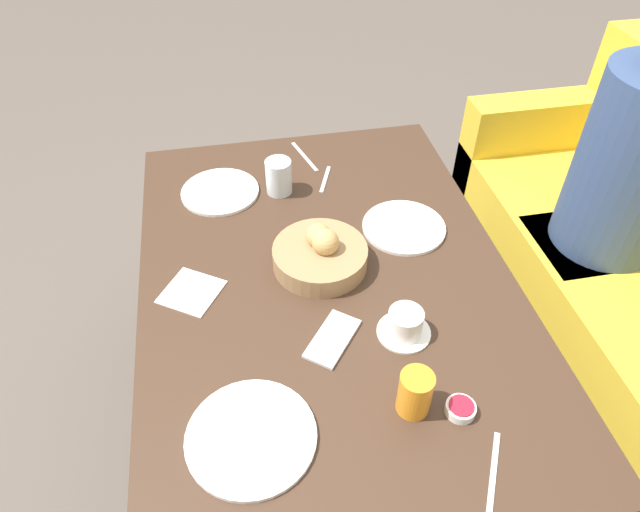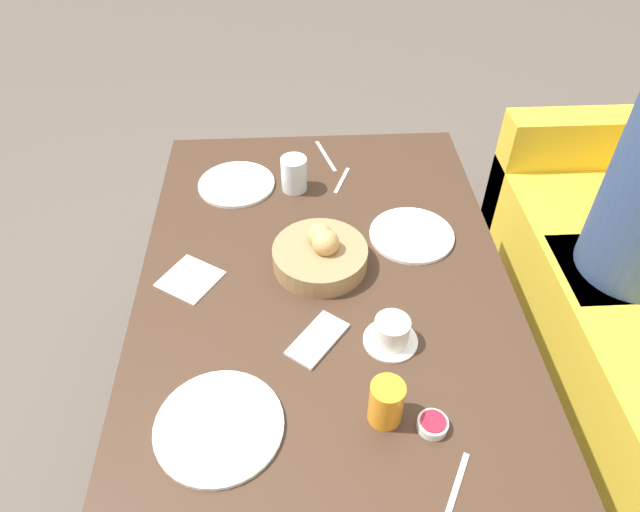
{
  "view_description": "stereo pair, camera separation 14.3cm",
  "coord_description": "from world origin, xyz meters",
  "views": [
    {
      "loc": [
        0.97,
        -0.21,
        1.71
      ],
      "look_at": [
        -0.05,
        -0.01,
        0.73
      ],
      "focal_mm": 32.0,
      "sensor_mm": 36.0,
      "label": 1
    },
    {
      "loc": [
        0.99,
        -0.06,
        1.71
      ],
      "look_at": [
        -0.05,
        -0.01,
        0.73
      ],
      "focal_mm": 32.0,
      "sensor_mm": 36.0,
      "label": 2
    }
  ],
  "objects": [
    {
      "name": "ground_plane",
      "position": [
        0.0,
        0.0,
        0.0
      ],
      "size": [
        10.0,
        10.0,
        0.0
      ],
      "primitive_type": "plane",
      "color": "#564C44"
    },
    {
      "name": "dining_table",
      "position": [
        0.0,
        0.0,
        0.61
      ],
      "size": [
        1.33,
        0.92,
        0.7
      ],
      "color": "#3D281C",
      "rests_on": "ground_plane"
    },
    {
      "name": "seated_person",
      "position": [
        -0.24,
        0.98,
        0.53
      ],
      "size": [
        0.34,
        0.44,
        1.24
      ],
      "color": "#23232D",
      "rests_on": "ground_plane"
    },
    {
      "name": "bread_basket",
      "position": [
        -0.05,
        -0.01,
        0.74
      ],
      "size": [
        0.24,
        0.24,
        0.11
      ],
      "color": "#99754C",
      "rests_on": "dining_table"
    },
    {
      "name": "plate_near_left",
      "position": [
        -0.4,
        -0.24,
        0.71
      ],
      "size": [
        0.23,
        0.23,
        0.01
      ],
      "color": "white",
      "rests_on": "dining_table"
    },
    {
      "name": "plate_near_right",
      "position": [
        0.4,
        -0.23,
        0.71
      ],
      "size": [
        0.25,
        0.25,
        0.01
      ],
      "color": "white",
      "rests_on": "dining_table"
    },
    {
      "name": "plate_far_center",
      "position": [
        -0.15,
        0.24,
        0.71
      ],
      "size": [
        0.23,
        0.23,
        0.01
      ],
      "color": "white",
      "rests_on": "dining_table"
    },
    {
      "name": "juice_glass",
      "position": [
        0.39,
        0.1,
        0.75
      ],
      "size": [
        0.07,
        0.07,
        0.1
      ],
      "color": "orange",
      "rests_on": "dining_table"
    },
    {
      "name": "water_tumbler",
      "position": [
        -0.38,
        -0.07,
        0.75
      ],
      "size": [
        0.08,
        0.08,
        0.1
      ],
      "color": "silver",
      "rests_on": "dining_table"
    },
    {
      "name": "coffee_cup",
      "position": [
        0.2,
        0.14,
        0.73
      ],
      "size": [
        0.12,
        0.12,
        0.07
      ],
      "color": "white",
      "rests_on": "dining_table"
    },
    {
      "name": "jam_bowl_berry",
      "position": [
        0.42,
        0.19,
        0.71
      ],
      "size": [
        0.06,
        0.06,
        0.02
      ],
      "color": "white",
      "rests_on": "dining_table"
    },
    {
      "name": "fork_silver",
      "position": [
        0.55,
        0.2,
        0.7
      ],
      "size": [
        0.16,
        0.1,
        0.0
      ],
      "color": "#B7B7BC",
      "rests_on": "dining_table"
    },
    {
      "name": "knife_silver",
      "position": [
        -0.54,
        0.04,
        0.7
      ],
      "size": [
        0.17,
        0.06,
        0.0
      ],
      "color": "#B7B7BC",
      "rests_on": "dining_table"
    },
    {
      "name": "spoon_coffee",
      "position": [
        -0.41,
        0.08,
        0.7
      ],
      "size": [
        0.13,
        0.06,
        0.0
      ],
      "color": "#B7B7BC",
      "rests_on": "dining_table"
    },
    {
      "name": "napkin",
      "position": [
        -0.02,
        -0.33,
        0.7
      ],
      "size": [
        0.18,
        0.18,
        0.0
      ],
      "color": "white",
      "rests_on": "dining_table"
    },
    {
      "name": "cell_phone",
      "position": [
        0.19,
        -0.03,
        0.71
      ],
      "size": [
        0.16,
        0.15,
        0.01
      ],
      "color": "silver",
      "rests_on": "dining_table"
    }
  ]
}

